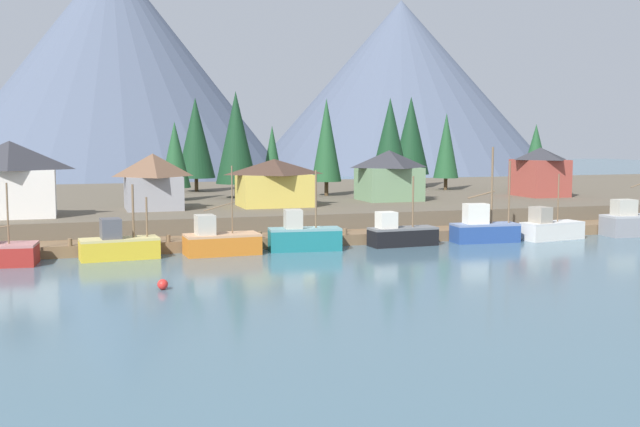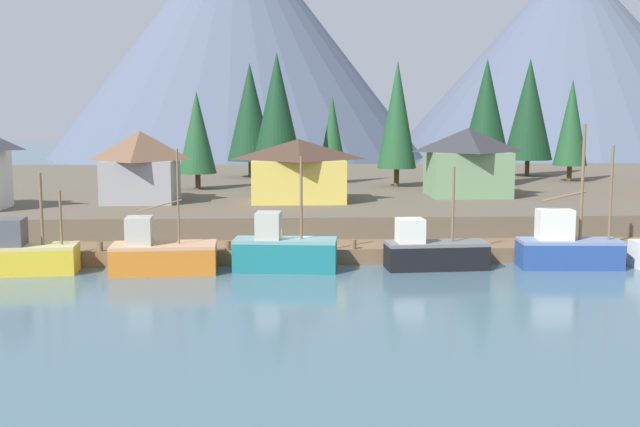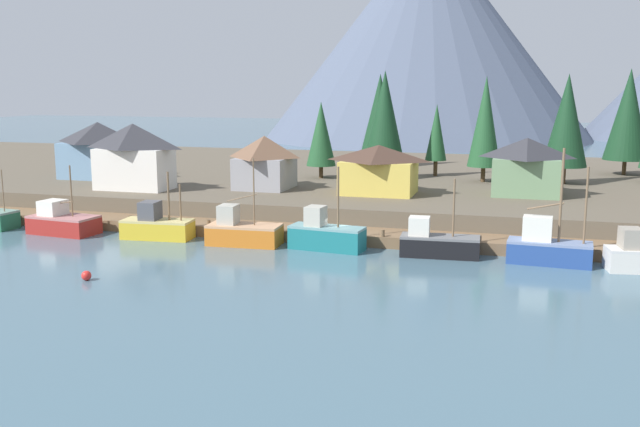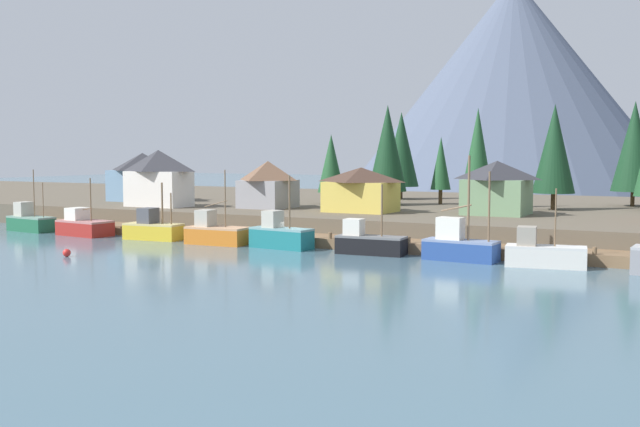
% 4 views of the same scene
% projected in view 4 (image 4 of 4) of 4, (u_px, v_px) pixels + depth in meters
% --- Properties ---
extents(ground_plane, '(400.00, 400.00, 1.00)m').
position_uv_depth(ground_plane, '(375.00, 233.00, 91.03)').
color(ground_plane, '#476675').
extents(dock, '(80.00, 4.00, 1.60)m').
position_uv_depth(dock, '(303.00, 240.00, 75.09)').
color(dock, brown).
rests_on(dock, ground_plane).
extents(shoreline_bank, '(400.00, 56.00, 2.50)m').
position_uv_depth(shoreline_bank, '(411.00, 212.00, 101.45)').
color(shoreline_bank, brown).
rests_on(shoreline_bank, ground_plane).
extents(mountain_west_peak, '(82.67, 82.67, 53.03)m').
position_uv_depth(mountain_west_peak, '(512.00, 84.00, 188.70)').
color(mountain_west_peak, '#4C566B').
rests_on(mountain_west_peak, ground_plane).
extents(fishing_boat_green, '(6.50, 3.17, 7.27)m').
position_uv_depth(fishing_boat_green, '(30.00, 222.00, 88.01)').
color(fishing_boat_green, '#1E5B3D').
rests_on(fishing_boat_green, ground_plane).
extents(fishing_boat_red, '(6.56, 3.83, 6.42)m').
position_uv_depth(fishing_boat_red, '(84.00, 226.00, 83.50)').
color(fishing_boat_red, maroon).
rests_on(fishing_boat_red, ground_plane).
extents(fishing_boat_yellow, '(6.44, 2.99, 6.07)m').
position_uv_depth(fishing_boat_yellow, '(153.00, 229.00, 79.43)').
color(fishing_boat_yellow, gold).
rests_on(fishing_boat_yellow, ground_plane).
extents(fishing_boat_orange, '(6.40, 3.21, 7.51)m').
position_uv_depth(fishing_boat_orange, '(216.00, 233.00, 75.43)').
color(fishing_boat_orange, '#CC6B1E').
rests_on(fishing_boat_orange, ground_plane).
extents(fishing_boat_teal, '(6.47, 2.93, 7.04)m').
position_uv_depth(fishing_boat_teal, '(280.00, 235.00, 72.13)').
color(fishing_boat_teal, '#196B70').
rests_on(fishing_boat_teal, ground_plane).
extents(fishing_boat_black, '(6.38, 2.64, 6.36)m').
position_uv_depth(fishing_boat_black, '(369.00, 242.00, 67.91)').
color(fishing_boat_black, black).
rests_on(fishing_boat_black, ground_plane).
extents(fishing_boat_blue, '(6.39, 2.75, 8.97)m').
position_uv_depth(fishing_boat_blue, '(459.00, 246.00, 63.91)').
color(fishing_boat_blue, navy).
rests_on(fishing_boat_blue, ground_plane).
extents(fishing_boat_white, '(6.55, 3.31, 6.35)m').
position_uv_depth(fishing_boat_white, '(543.00, 253.00, 60.31)').
color(fishing_boat_white, silver).
rests_on(fishing_boat_white, ground_plane).
extents(house_blue, '(8.00, 7.02, 6.70)m').
position_uv_depth(house_blue, '(143.00, 176.00, 104.56)').
color(house_blue, '#6689A8').
rests_on(house_blue, shoreline_bank).
extents(house_grey, '(5.83, 6.20, 5.71)m').
position_uv_depth(house_grey, '(268.00, 184.00, 91.23)').
color(house_grey, gray).
rests_on(house_grey, shoreline_bank).
extents(house_yellow, '(7.80, 5.90, 5.05)m').
position_uv_depth(house_yellow, '(361.00, 189.00, 84.99)').
color(house_yellow, gold).
rests_on(house_yellow, shoreline_bank).
extents(house_green, '(6.89, 6.21, 5.84)m').
position_uv_depth(house_green, '(497.00, 187.00, 81.13)').
color(house_green, '#6B8E66').
rests_on(house_green, shoreline_bank).
extents(house_white, '(8.16, 4.56, 7.06)m').
position_uv_depth(house_white, '(159.00, 178.00, 93.41)').
color(house_white, silver).
rests_on(house_white, shoreline_bank).
extents(conifer_near_left, '(3.55, 3.55, 9.16)m').
position_uv_depth(conifer_near_left, '(331.00, 163.00, 98.33)').
color(conifer_near_left, '#4C3823').
rests_on(conifer_near_left, shoreline_bank).
extents(conifer_near_right, '(5.11, 5.11, 12.59)m').
position_uv_depth(conifer_near_right, '(401.00, 149.00, 108.08)').
color(conifer_near_right, '#4C3823').
rests_on(conifer_near_right, shoreline_bank).
extents(conifer_mid_right, '(2.62, 2.62, 8.81)m').
position_uv_depth(conifer_mid_right, '(441.00, 163.00, 97.43)').
color(conifer_mid_right, '#4C3823').
rests_on(conifer_mid_right, shoreline_bank).
extents(conifer_back_right, '(5.40, 5.40, 13.15)m').
position_uv_depth(conifer_back_right, '(634.00, 146.00, 93.25)').
color(conifer_back_right, '#4C3823').
rests_on(conifer_back_right, shoreline_bank).
extents(conifer_centre, '(4.91, 4.91, 12.39)m').
position_uv_depth(conifer_centre, '(554.00, 149.00, 87.49)').
color(conifer_centre, '#4C3823').
rests_on(conifer_centre, shoreline_bank).
extents(conifer_far_left, '(3.78, 3.78, 12.15)m').
position_uv_depth(conifer_far_left, '(478.00, 151.00, 90.97)').
color(conifer_far_left, '#4C3823').
rests_on(conifer_far_left, shoreline_bank).
extents(conifer_far_right, '(4.94, 4.94, 12.81)m').
position_uv_depth(conifer_far_right, '(388.00, 148.00, 95.82)').
color(conifer_far_right, '#4C3823').
rests_on(conifer_far_right, shoreline_bank).
extents(channel_buoy, '(0.70, 0.70, 0.70)m').
position_uv_depth(channel_buoy, '(67.00, 253.00, 66.26)').
color(channel_buoy, red).
rests_on(channel_buoy, ground_plane).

